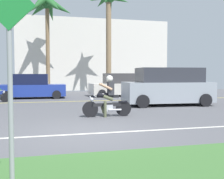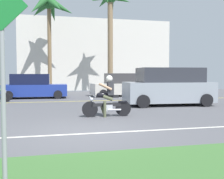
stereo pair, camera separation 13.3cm
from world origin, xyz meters
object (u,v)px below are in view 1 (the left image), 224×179
object	(u,v)px
suv_nearby	(168,87)
parked_car_1	(32,87)
palm_tree_0	(109,8)
palm_tree_2	(48,11)
motorcyclist	(107,99)
street_sign	(10,70)
parked_car_2	(119,86)

from	to	relation	value
suv_nearby	parked_car_1	size ratio (longest dim) A/B	1.11
palm_tree_0	palm_tree_2	bearing A→B (deg)	165.52
suv_nearby	palm_tree_0	bearing A→B (deg)	96.03
palm_tree_2	motorcyclist	bearing A→B (deg)	-81.82
motorcyclist	palm_tree_2	xyz separation A→B (m)	(-1.96, 13.66, 6.23)
palm_tree_2	street_sign	world-z (taller)	palm_tree_2
motorcyclist	parked_car_1	xyz separation A→B (m)	(-3.14, 8.89, 0.09)
palm_tree_0	palm_tree_2	xyz separation A→B (m)	(-4.95, 1.28, -0.24)
motorcyclist	parked_car_2	bearing A→B (deg)	72.16
palm_tree_0	street_sign	xyz separation A→B (m)	(-5.72, -18.98, -5.46)
suv_nearby	street_sign	world-z (taller)	street_sign
parked_car_2	street_sign	size ratio (longest dim) A/B	1.49
suv_nearby	street_sign	xyz separation A→B (m)	(-6.71, -9.67, 0.73)
motorcyclist	street_sign	world-z (taller)	street_sign
motorcyclist	street_sign	size ratio (longest dim) A/B	0.68
motorcyclist	palm_tree_2	size ratio (longest dim) A/B	0.23
parked_car_1	palm_tree_2	size ratio (longest dim) A/B	0.52
parked_car_1	palm_tree_0	distance (m)	9.52
parked_car_1	palm_tree_0	bearing A→B (deg)	29.70
suv_nearby	street_sign	bearing A→B (deg)	-124.76
palm_tree_0	street_sign	bearing A→B (deg)	-106.78
suv_nearby	motorcyclist	bearing A→B (deg)	-142.35
parked_car_1	street_sign	world-z (taller)	street_sign
motorcyclist	parked_car_2	world-z (taller)	parked_car_2
parked_car_1	suv_nearby	bearing A→B (deg)	-39.29
parked_car_2	palm_tree_2	xyz separation A→B (m)	(-4.94, 4.40, 6.12)
motorcyclist	parked_car_1	size ratio (longest dim) A/B	0.44
parked_car_2	palm_tree_2	world-z (taller)	palm_tree_2
suv_nearby	street_sign	size ratio (longest dim) A/B	1.74
suv_nearby	parked_car_2	bearing A→B (deg)	99.10
motorcyclist	suv_nearby	world-z (taller)	suv_nearby
suv_nearby	parked_car_1	bearing A→B (deg)	140.71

